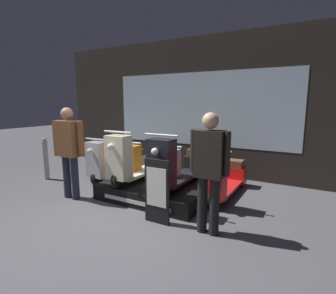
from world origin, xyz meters
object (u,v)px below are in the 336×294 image
object	(u,v)px
price_sign_board	(157,191)
person_right_browsing	(209,166)
scooter_display_left	(139,160)
scooter_backrow_1	(146,166)
street_bollard	(46,159)
scooter_display_right	(179,166)
person_left_browsing	(69,145)
scooter_backrow_0	(116,162)
scooter_backrow_2	(182,171)
scooter_backrow_3	(224,177)

from	to	relation	value
price_sign_board	person_right_browsing	bearing A→B (deg)	6.65
scooter_display_left	person_right_browsing	bearing A→B (deg)	-26.26
scooter_backrow_1	person_right_browsing	size ratio (longest dim) A/B	1.11
price_sign_board	street_bollard	size ratio (longest dim) A/B	0.98
scooter_display_right	price_sign_board	size ratio (longest dim) A/B	1.90
person_left_browsing	scooter_backrow_0	bearing A→B (deg)	97.00
scooter_backrow_1	person_right_browsing	xyz separation A→B (m)	(1.93, -1.41, 0.54)
scooter_backrow_0	person_left_browsing	bearing A→B (deg)	-83.00
scooter_display_right	person_right_browsing	distance (m)	1.24
person_left_browsing	person_right_browsing	distance (m)	2.61
person_right_browsing	price_sign_board	world-z (taller)	person_right_browsing
scooter_display_left	person_right_browsing	xyz separation A→B (m)	(1.71, -0.84, 0.28)
scooter_backrow_0	scooter_backrow_2	xyz separation A→B (m)	(1.69, 0.00, 0.00)
scooter_display_right	scooter_backrow_3	xyz separation A→B (m)	(0.63, 0.57, -0.27)
scooter_backrow_2	scooter_backrow_3	size ratio (longest dim) A/B	1.00
person_left_browsing	price_sign_board	size ratio (longest dim) A/B	1.74
scooter_backrow_2	person_left_browsing	bearing A→B (deg)	-137.17
scooter_display_left	scooter_backrow_1	world-z (taller)	scooter_display_left
scooter_backrow_1	scooter_backrow_2	bearing A→B (deg)	0.00
scooter_backrow_2	scooter_backrow_0	bearing A→B (deg)	180.00
scooter_backrow_0	price_sign_board	size ratio (longest dim) A/B	1.90
scooter_backrow_3	street_bollard	distance (m)	3.90
scooter_backrow_2	person_right_browsing	world-z (taller)	person_right_browsing
scooter_backrow_0	scooter_backrow_1	distance (m)	0.85
scooter_display_right	person_right_browsing	xyz separation A→B (m)	(0.87, -0.84, 0.28)
scooter_display_left	scooter_backrow_2	distance (m)	0.88
scooter_display_right	scooter_backrow_1	bearing A→B (deg)	151.96
person_left_browsing	street_bollard	xyz separation A→B (m)	(-1.44, 0.53, -0.50)
scooter_backrow_1	scooter_display_left	bearing A→B (deg)	-68.48
person_right_browsing	street_bollard	world-z (taller)	person_right_browsing
scooter_display_left	scooter_backrow_2	bearing A→B (deg)	42.31
person_right_browsing	street_bollard	bearing A→B (deg)	172.47
scooter_backrow_3	scooter_backrow_0	bearing A→B (deg)	180.00
scooter_backrow_1	scooter_backrow_2	xyz separation A→B (m)	(0.85, 0.00, 0.00)
scooter_backrow_3	price_sign_board	bearing A→B (deg)	-108.41
scooter_backrow_1	person_left_browsing	bearing A→B (deg)	-115.55
scooter_backrow_0	scooter_backrow_1	world-z (taller)	same
scooter_display_left	street_bollard	bearing A→B (deg)	-172.48
scooter_backrow_2	price_sign_board	size ratio (longest dim) A/B	1.90
scooter_display_left	person_right_browsing	size ratio (longest dim) A/B	1.11
scooter_backrow_1	person_left_browsing	distance (m)	1.68
street_bollard	scooter_backrow_2	bearing A→B (deg)	16.49
scooter_backrow_0	price_sign_board	xyz separation A→B (m)	(2.04, -1.49, 0.11)
scooter_display_right	street_bollard	world-z (taller)	scooter_display_right
scooter_display_right	price_sign_board	bearing A→B (deg)	-81.97
scooter_display_left	scooter_backrow_2	world-z (taller)	scooter_display_left
scooter_backrow_0	scooter_display_right	bearing A→B (deg)	-16.52
scooter_display_right	person_left_browsing	xyz separation A→B (m)	(-1.74, -0.84, 0.34)
scooter_backrow_0	person_left_browsing	world-z (taller)	person_left_browsing
scooter_backrow_0	scooter_backrow_2	world-z (taller)	same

